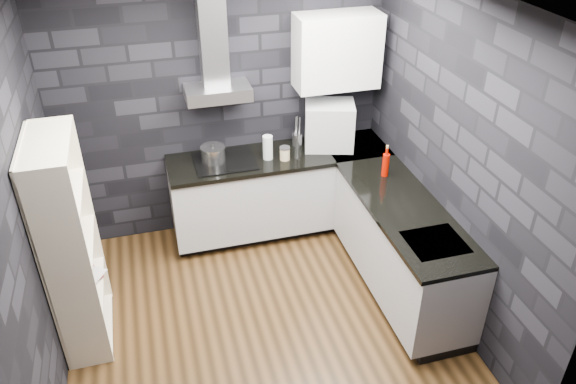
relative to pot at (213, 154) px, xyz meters
name	(u,v)px	position (x,y,z in m)	size (l,w,h in m)	color
ground	(263,322)	(0.15, -1.32, -0.98)	(3.20, 3.20, 0.00)	#482F17
ceiling	(252,2)	(0.15, -1.32, 1.72)	(3.20, 3.20, 0.00)	silver
wall_back	(221,105)	(0.15, 0.30, 0.37)	(3.20, 0.05, 2.70)	black
wall_front	(332,356)	(0.15, -2.95, 0.37)	(3.20, 0.05, 2.70)	black
wall_left	(23,224)	(-1.47, -1.32, 0.37)	(0.05, 3.20, 2.70)	black
wall_right	(456,161)	(1.78, -1.32, 0.37)	(0.05, 3.20, 2.70)	black
toekick_back	(279,222)	(0.65, 0.02, -0.93)	(2.18, 0.50, 0.10)	black
toekick_right	(401,282)	(1.49, -1.22, -0.93)	(0.50, 1.78, 0.10)	black
counter_back_cab	(280,190)	(0.65, -0.02, -0.50)	(2.20, 0.60, 0.76)	#B7B6BB
counter_right_cab	(402,246)	(1.45, -1.22, -0.50)	(0.60, 1.80, 0.76)	#B7B6BB
counter_back_top	(280,157)	(0.65, -0.03, -0.10)	(2.20, 0.62, 0.04)	black
counter_right_top	(406,209)	(1.44, -1.22, -0.10)	(0.62, 1.80, 0.04)	black
counter_corner_top	(355,146)	(1.45, -0.02, -0.10)	(0.62, 0.62, 0.04)	black
hood_body	(218,92)	(0.10, 0.11, 0.58)	(0.60, 0.34, 0.12)	#ABABB0
hood_chimney	(213,35)	(0.10, 0.18, 1.09)	(0.24, 0.20, 0.90)	#ABABB0
upper_cabinet	(337,51)	(1.25, 0.10, 0.87)	(0.80, 0.35, 0.70)	white
cooktop	(225,161)	(0.10, -0.02, -0.07)	(0.58, 0.50, 0.01)	black
sink_rim	(435,242)	(1.45, -1.72, -0.09)	(0.44, 0.40, 0.01)	#ABABB0
pot	(213,154)	(0.00, 0.00, 0.00)	(0.23, 0.23, 0.14)	silver
glass_vase	(268,147)	(0.52, -0.07, 0.04)	(0.10, 0.10, 0.24)	silver
storage_jar	(285,154)	(0.67, -0.14, -0.02)	(0.10, 0.10, 0.12)	#D2BA8A
utensil_crock	(297,140)	(0.87, 0.11, -0.01)	(0.10, 0.10, 0.13)	silver
appliance_garage	(329,126)	(1.17, 0.02, 0.15)	(0.48, 0.37, 0.48)	#B4B7BB
red_bottle	(386,165)	(1.48, -0.68, 0.03)	(0.06, 0.06, 0.22)	#9B0C00
bookshelf	(71,246)	(-1.27, -1.02, -0.08)	(0.34, 0.80, 1.80)	#F6EACD
fruit_bowl	(69,248)	(-1.27, -1.10, -0.04)	(0.21, 0.21, 0.05)	silver
book_red	(79,270)	(-1.27, -0.92, -0.41)	(0.15, 0.02, 0.20)	maroon
book_second	(81,265)	(-1.26, -0.88, -0.39)	(0.16, 0.02, 0.22)	#B2B2B2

